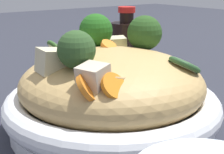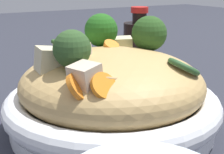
{
  "view_description": "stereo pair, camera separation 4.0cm",
  "coord_description": "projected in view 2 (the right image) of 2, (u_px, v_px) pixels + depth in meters",
  "views": [
    {
      "loc": [
        -0.23,
        -0.31,
        0.18
      ],
      "look_at": [
        0.0,
        0.0,
        0.07
      ],
      "focal_mm": 52.97,
      "sensor_mm": 36.0,
      "label": 1
    },
    {
      "loc": [
        -0.19,
        -0.33,
        0.18
      ],
      "look_at": [
        0.0,
        0.0,
        0.07
      ],
      "focal_mm": 52.97,
      "sensor_mm": 36.0,
      "label": 2
    }
  ],
  "objects": [
    {
      "name": "broccoli_florets",
      "position": [
        115.0,
        36.0,
        0.42
      ],
      "size": [
        0.18,
        0.14,
        0.06
      ],
      "color": "#A5C076",
      "rests_on": "serving_bowl"
    },
    {
      "name": "serving_bowl",
      "position": [
        112.0,
        109.0,
        0.41
      ],
      "size": [
        0.26,
        0.26,
        0.05
      ],
      "color": "white",
      "rests_on": "ground_plane"
    },
    {
      "name": "noodle_heap",
      "position": [
        112.0,
        83.0,
        0.4
      ],
      "size": [
        0.22,
        0.22,
        0.08
      ],
      "color": "tan",
      "rests_on": "serving_bowl"
    },
    {
      "name": "ground_plane",
      "position": [
        112.0,
        126.0,
        0.42
      ],
      "size": [
        3.0,
        3.0,
        0.0
      ],
      "primitive_type": "plane",
      "color": "#292B35"
    },
    {
      "name": "carrot_coins",
      "position": [
        96.0,
        75.0,
        0.34
      ],
      "size": [
        0.12,
        0.13,
        0.04
      ],
      "color": "orange",
      "rests_on": "serving_bowl"
    },
    {
      "name": "chicken_chunks",
      "position": [
        85.0,
        57.0,
        0.39
      ],
      "size": [
        0.17,
        0.16,
        0.04
      ],
      "color": "beige",
      "rests_on": "serving_bowl"
    },
    {
      "name": "soy_sauce_bottle",
      "position": [
        139.0,
        48.0,
        0.61
      ],
      "size": [
        0.06,
        0.06,
        0.13
      ],
      "color": "black",
      "rests_on": "ground_plane"
    },
    {
      "name": "zucchini_slices",
      "position": [
        120.0,
        59.0,
        0.4
      ],
      "size": [
        0.13,
        0.17,
        0.03
      ],
      "color": "beige",
      "rests_on": "serving_bowl"
    }
  ]
}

